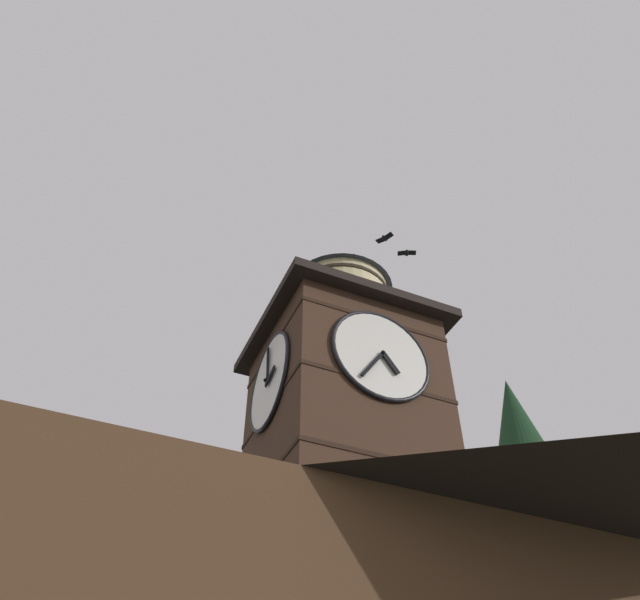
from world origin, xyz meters
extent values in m
pyramid|color=black|center=(0.03, -0.40, 5.92)|extent=(15.39, 10.69, 2.43)
cube|color=#422B1E|center=(0.18, -1.32, 9.51)|extent=(3.72, 3.72, 4.75)
cube|color=black|center=(0.18, -1.32, 7.71)|extent=(3.76, 3.76, 0.10)
cube|color=black|center=(0.18, -1.32, 9.49)|extent=(3.76, 3.76, 0.10)
cube|color=black|center=(0.18, -1.32, 11.27)|extent=(3.76, 3.76, 0.10)
cylinder|color=white|center=(0.18, 0.57, 10.21)|extent=(2.33, 0.10, 2.33)
torus|color=black|center=(0.18, 0.60, 10.21)|extent=(2.43, 0.10, 2.43)
cube|color=black|center=(0.01, 0.67, 9.98)|extent=(0.44, 0.04, 0.54)
cube|color=black|center=(0.45, 0.67, 9.82)|extent=(0.62, 0.04, 0.83)
sphere|color=black|center=(0.18, 0.68, 10.21)|extent=(0.10, 0.10, 0.10)
cylinder|color=white|center=(2.07, -1.32, 10.21)|extent=(0.10, 2.33, 2.33)
torus|color=black|center=(2.09, -1.32, 10.21)|extent=(0.10, 2.43, 2.43)
cube|color=black|center=(2.17, -1.03, 10.14)|extent=(0.04, 0.59, 0.27)
cube|color=black|center=(2.17, -1.26, 10.69)|extent=(0.04, 0.18, 0.96)
sphere|color=black|center=(2.18, -1.32, 10.21)|extent=(0.10, 0.10, 0.10)
cube|color=black|center=(0.18, -1.32, 12.01)|extent=(4.42, 4.42, 0.25)
cylinder|color=beige|center=(0.18, -1.32, 12.99)|extent=(2.57, 2.57, 1.70)
cylinder|color=#2D2319|center=(0.18, -1.32, 12.42)|extent=(2.63, 2.63, 0.10)
cylinder|color=#2D2319|center=(0.18, -1.32, 12.99)|extent=(2.63, 2.63, 0.10)
cylinder|color=#2D2319|center=(0.18, -1.32, 13.56)|extent=(2.63, 2.63, 0.10)
cone|color=#384251|center=(0.18, -1.32, 14.42)|extent=(2.87, 2.87, 1.16)
sphere|color=#424C5B|center=(0.18, -1.32, 15.10)|extent=(0.16, 0.16, 0.16)
cone|color=black|center=(-2.27, -6.74, 9.41)|extent=(2.74, 2.74, 4.34)
cone|color=black|center=(-2.27, -6.74, 11.83)|extent=(1.62, 1.62, 3.89)
cone|color=black|center=(-9.49, -6.15, 10.40)|extent=(3.89, 3.89, 3.68)
cone|color=black|center=(-9.49, -6.15, 12.46)|extent=(2.97, 2.97, 3.16)
cone|color=#15311A|center=(-9.49, -6.15, 15.04)|extent=(2.04, 2.04, 3.68)
ellipsoid|color=black|center=(-3.50, -3.19, 18.88)|extent=(0.28, 0.34, 0.17)
cube|color=black|center=(-3.65, -3.11, 18.88)|extent=(0.39, 0.34, 0.06)
cube|color=black|center=(-3.35, -3.27, 18.88)|extent=(0.39, 0.34, 0.06)
ellipsoid|color=black|center=(-1.80, -1.91, 17.58)|extent=(0.31, 0.26, 0.15)
cube|color=black|center=(-1.72, -2.04, 17.58)|extent=(0.31, 0.36, 0.09)
cube|color=black|center=(-1.87, -1.77, 17.58)|extent=(0.31, 0.36, 0.09)
camera|label=1|loc=(5.94, 10.33, 1.31)|focal=36.57mm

